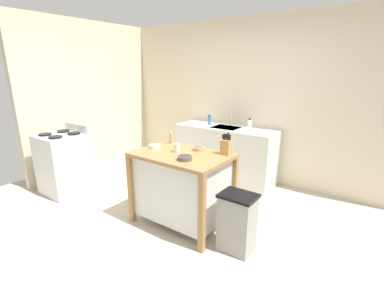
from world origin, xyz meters
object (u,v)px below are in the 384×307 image
bowl_ceramic_small (199,149)px  bowl_stoneware_deep (155,146)px  sink_faucet (231,119)px  stove (64,163)px  drinking_cup (177,148)px  bottle_spray_cleaner (209,120)px  kitchen_island (182,185)px  knife_block (226,146)px  bottle_dish_soap (249,125)px  bowl_ceramic_wide (185,158)px  pepper_grinder (171,138)px  trash_bin (237,222)px

bowl_ceramic_small → bowl_stoneware_deep: (-0.48, -0.24, 0.00)m
sink_faucet → stove: (-1.69, -2.06, -0.55)m
drinking_cup → bowl_ceramic_small: bearing=49.0°
sink_faucet → bottle_spray_cleaner: bearing=-156.6°
kitchen_island → knife_block: 0.70m
kitchen_island → bottle_dish_soap: bottle_dish_soap is taller
bowl_ceramic_wide → bottle_spray_cleaner: bottle_spray_cleaner is taller
sink_faucet → bottle_spray_cleaner: size_ratio=1.32×
kitchen_island → bowl_ceramic_small: (0.09, 0.21, 0.41)m
drinking_cup → pepper_grinder: pepper_grinder is taller
kitchen_island → bowl_ceramic_wide: bowl_ceramic_wide is taller
bowl_ceramic_wide → pepper_grinder: bearing=141.7°
drinking_cup → sink_faucet: (-0.23, 1.72, 0.07)m
bottle_spray_cleaner → sink_faucet: bearing=23.4°
trash_bin → sink_faucet: sink_faucet is taller
knife_block → bowl_stoneware_deep: (-0.82, -0.29, -0.07)m
pepper_grinder → bottle_spray_cleaner: 1.32m
pepper_grinder → drinking_cup: bearing=-40.4°
bowl_ceramic_wide → pepper_grinder: size_ratio=1.03×
knife_block → bowl_stoneware_deep: size_ratio=1.83×
bowl_stoneware_deep → bottle_dish_soap: (0.52, 1.56, 0.07)m
bowl_ceramic_wide → sink_faucet: size_ratio=0.72×
knife_block → bowl_ceramic_wide: (-0.25, -0.44, -0.07)m
trash_bin → stove: size_ratio=0.62×
bowl_ceramic_wide → bottle_dish_soap: size_ratio=0.80×
trash_bin → bottle_dish_soap: size_ratio=3.18×
pepper_grinder → bowl_ceramic_wide: bearing=-38.3°
bowl_stoneware_deep → trash_bin: (1.18, -0.07, -0.60)m
drinking_cup → sink_faucet: size_ratio=0.44×
bowl_ceramic_wide → bottle_spray_cleaner: bearing=115.0°
bottle_spray_cleaner → stove: size_ratio=0.16×
bottle_spray_cleaner → knife_block: bearing=-50.9°
pepper_grinder → sink_faucet: 1.45m
bottle_dish_soap → bowl_ceramic_small: bearing=-91.3°
bottle_dish_soap → stove: size_ratio=0.19×
trash_bin → bowl_stoneware_deep: bearing=176.6°
drinking_cup → bowl_stoneware_deep: bearing=-172.6°
drinking_cup → bottle_dish_soap: bottle_dish_soap is taller
stove → bottle_dish_soap: bearing=41.4°
knife_block → bowl_ceramic_wide: 0.51m
bowl_ceramic_small → drinking_cup: drinking_cup is taller
bowl_stoneware_deep → stove: stove is taller
bowl_ceramic_wide → bowl_stoneware_deep: (-0.57, 0.14, 0.00)m
knife_block → sink_faucet: size_ratio=1.15×
pepper_grinder → sink_faucet: bearing=86.4°
bowl_ceramic_small → kitchen_island: bearing=-112.2°
bowl_stoneware_deep → bowl_ceramic_wide: bearing=-14.1°
bottle_spray_cleaner → bottle_dish_soap: bearing=-3.9°
pepper_grinder → bottle_dish_soap: 1.35m
bowl_ceramic_small → pepper_grinder: 0.50m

